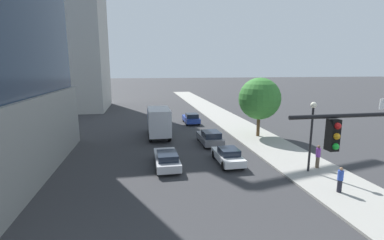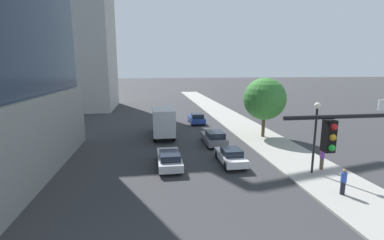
{
  "view_description": "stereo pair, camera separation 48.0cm",
  "coord_description": "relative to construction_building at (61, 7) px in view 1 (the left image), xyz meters",
  "views": [
    {
      "loc": [
        -4.24,
        -5.41,
        7.73
      ],
      "look_at": [
        -1.57,
        8.92,
        4.91
      ],
      "focal_mm": 25.5,
      "sensor_mm": 36.0,
      "label": 1
    },
    {
      "loc": [
        -3.77,
        -5.5,
        7.73
      ],
      "look_at": [
        -1.57,
        8.92,
        4.91
      ],
      "focal_mm": 25.5,
      "sensor_mm": 36.0,
      "label": 2
    }
  ],
  "objects": [
    {
      "name": "sidewalk",
      "position": [
        25.91,
        -28.95,
        -18.13
      ],
      "size": [
        4.97,
        120.0,
        0.15
      ],
      "primitive_type": "cube",
      "color": "#9E9B93",
      "rests_on": "ground"
    },
    {
      "name": "construction_building",
      "position": [
        0.0,
        0.0,
        0.0
      ],
      "size": [
        24.61,
        14.58,
        41.44
      ],
      "color": "#B2AFA8",
      "rests_on": "ground"
    },
    {
      "name": "street_lamp",
      "position": [
        25.48,
        -37.08,
        -14.61
      ],
      "size": [
        0.44,
        0.44,
        5.18
      ],
      "color": "black",
      "rests_on": "sidewalk"
    },
    {
      "name": "street_tree",
      "position": [
        26.21,
        -26.42,
        -13.85
      ],
      "size": [
        4.6,
        4.6,
        6.51
      ],
      "color": "brown",
      "rests_on": "sidewalk"
    },
    {
      "name": "car_silver",
      "position": [
        15.25,
        -33.89,
        -17.55
      ],
      "size": [
        1.8,
        4.74,
        1.32
      ],
      "color": "#B7B7BC",
      "rests_on": "ground"
    },
    {
      "name": "car_gray",
      "position": [
        20.2,
        -28.22,
        -17.49
      ],
      "size": [
        1.94,
        4.43,
        1.46
      ],
      "color": "slate",
      "rests_on": "ground"
    },
    {
      "name": "car_white",
      "position": [
        20.2,
        -34.11,
        -17.52
      ],
      "size": [
        1.73,
        4.11,
        1.37
      ],
      "color": "silver",
      "rests_on": "ground"
    },
    {
      "name": "car_blue",
      "position": [
        20.2,
        -17.55,
        -17.47
      ],
      "size": [
        1.9,
        4.19,
        1.5
      ],
      "color": "#233D9E",
      "rests_on": "ground"
    },
    {
      "name": "box_truck",
      "position": [
        15.25,
        -24.26,
        -16.34
      ],
      "size": [
        2.32,
        6.7,
        3.36
      ],
      "color": "#1E4799",
      "rests_on": "ground"
    },
    {
      "name": "pedestrian_blue_shirt",
      "position": [
        25.29,
        -40.58,
        -17.24
      ],
      "size": [
        0.34,
        0.34,
        1.61
      ],
      "color": "black",
      "rests_on": "sidewalk"
    },
    {
      "name": "pedestrian_purple_shirt",
      "position": [
        26.56,
        -36.58,
        -17.14
      ],
      "size": [
        0.34,
        0.34,
        1.79
      ],
      "color": "brown",
      "rests_on": "sidewalk"
    }
  ]
}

